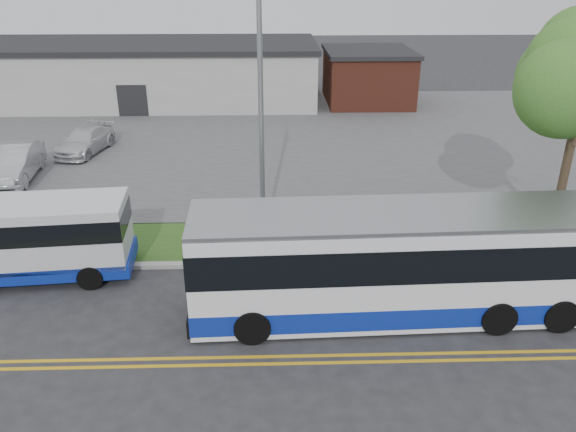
{
  "coord_description": "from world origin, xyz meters",
  "views": [
    {
      "loc": [
        3.35,
        -15.93,
        9.54
      ],
      "look_at": [
        3.88,
        1.72,
        1.6
      ],
      "focal_mm": 35.0,
      "sensor_mm": 36.0,
      "label": 1
    }
  ],
  "objects_px": {
    "transit_bus": "(393,263)",
    "parked_car_a": "(14,164)",
    "parked_car_b": "(85,141)",
    "shuttle_bus": "(40,238)",
    "streetlight_near": "(261,105)"
  },
  "relations": [
    {
      "from": "transit_bus",
      "to": "parked_car_a",
      "type": "xyz_separation_m",
      "value": [
        -15.72,
        11.5,
        -0.73
      ]
    },
    {
      "from": "parked_car_a",
      "to": "parked_car_b",
      "type": "xyz_separation_m",
      "value": [
        2.06,
        4.27,
        -0.16
      ]
    },
    {
      "from": "shuttle_bus",
      "to": "parked_car_b",
      "type": "xyz_separation_m",
      "value": [
        -2.6,
        13.31,
        -0.66
      ]
    },
    {
      "from": "shuttle_bus",
      "to": "parked_car_a",
      "type": "relative_size",
      "value": 1.42
    },
    {
      "from": "streetlight_near",
      "to": "parked_car_a",
      "type": "height_order",
      "value": "streetlight_near"
    },
    {
      "from": "shuttle_bus",
      "to": "parked_car_a",
      "type": "xyz_separation_m",
      "value": [
        -4.66,
        9.04,
        -0.49
      ]
    },
    {
      "from": "transit_bus",
      "to": "parked_car_a",
      "type": "distance_m",
      "value": 19.49
    },
    {
      "from": "shuttle_bus",
      "to": "transit_bus",
      "type": "xyz_separation_m",
      "value": [
        11.07,
        -2.46,
        0.24
      ]
    },
    {
      "from": "streetlight_near",
      "to": "shuttle_bus",
      "type": "relative_size",
      "value": 1.35
    },
    {
      "from": "streetlight_near",
      "to": "shuttle_bus",
      "type": "distance_m",
      "value": 8.44
    },
    {
      "from": "streetlight_near",
      "to": "parked_car_a",
      "type": "relative_size",
      "value": 1.91
    },
    {
      "from": "streetlight_near",
      "to": "shuttle_bus",
      "type": "xyz_separation_m",
      "value": [
        -7.24,
        -2.07,
        -3.82
      ]
    },
    {
      "from": "streetlight_near",
      "to": "shuttle_bus",
      "type": "bearing_deg",
      "value": -164.07
    },
    {
      "from": "streetlight_near",
      "to": "parked_car_a",
      "type": "xyz_separation_m",
      "value": [
        -11.89,
        6.97,
        -4.32
      ]
    },
    {
      "from": "shuttle_bus",
      "to": "parked_car_b",
      "type": "relative_size",
      "value": 1.57
    }
  ]
}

